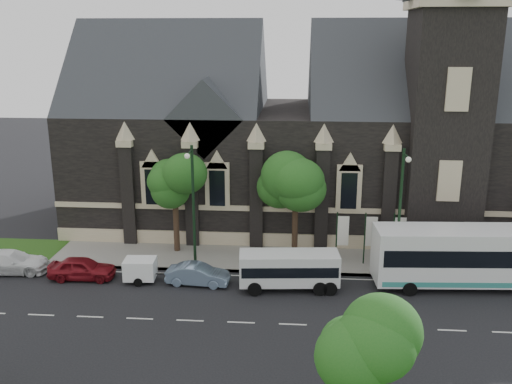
# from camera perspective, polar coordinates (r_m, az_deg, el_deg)

# --- Properties ---
(ground) EXTENTS (160.00, 160.00, 0.00)m
(ground) POSITION_cam_1_polar(r_m,az_deg,el_deg) (33.12, -1.55, -13.25)
(ground) COLOR black
(ground) RESTS_ON ground
(sidewalk) EXTENTS (80.00, 5.00, 0.15)m
(sidewalk) POSITION_cam_1_polar(r_m,az_deg,el_deg) (41.62, -0.22, -6.83)
(sidewalk) COLOR gray
(sidewalk) RESTS_ON ground
(museum) EXTENTS (40.00, 17.70, 29.90)m
(museum) POSITION_cam_1_polar(r_m,az_deg,el_deg) (48.29, 6.75, 6.24)
(museum) COLOR black
(museum) RESTS_ON ground
(tree_park_east) EXTENTS (3.40, 3.40, 6.28)m
(tree_park_east) POSITION_cam_1_polar(r_m,az_deg,el_deg) (22.81, 12.00, -14.71)
(tree_park_east) COLOR black
(tree_park_east) RESTS_ON ground
(tree_walk_right) EXTENTS (4.08, 4.08, 7.80)m
(tree_walk_right) POSITION_cam_1_polar(r_m,az_deg,el_deg) (40.83, 4.41, 1.18)
(tree_walk_right) COLOR black
(tree_walk_right) RESTS_ON ground
(tree_walk_left) EXTENTS (3.91, 3.91, 7.64)m
(tree_walk_left) POSITION_cam_1_polar(r_m,az_deg,el_deg) (41.79, -8.05, 1.29)
(tree_walk_left) COLOR black
(tree_walk_left) RESTS_ON ground
(street_lamp_near) EXTENTS (0.36, 1.88, 9.00)m
(street_lamp_near) POSITION_cam_1_polar(r_m,az_deg,el_deg) (38.17, 14.62, -1.43)
(street_lamp_near) COLOR black
(street_lamp_near) RESTS_ON ground
(street_lamp_mid) EXTENTS (0.36, 1.88, 9.00)m
(street_lamp_mid) POSITION_cam_1_polar(r_m,az_deg,el_deg) (38.19, -6.51, -1.00)
(street_lamp_mid) COLOR black
(street_lamp_mid) RESTS_ON ground
(banner_flag_left) EXTENTS (0.90, 0.10, 4.00)m
(banner_flag_left) POSITION_cam_1_polar(r_m,az_deg,el_deg) (40.34, 8.69, -4.25)
(banner_flag_left) COLOR black
(banner_flag_left) RESTS_ON ground
(banner_flag_center) EXTENTS (0.90, 0.10, 4.00)m
(banner_flag_center) POSITION_cam_1_polar(r_m,az_deg,el_deg) (40.55, 11.51, -4.29)
(banner_flag_center) COLOR black
(banner_flag_center) RESTS_ON ground
(banner_flag_right) EXTENTS (0.90, 0.10, 4.00)m
(banner_flag_right) POSITION_cam_1_polar(r_m,az_deg,el_deg) (40.85, 14.30, -4.31)
(banner_flag_right) COLOR black
(banner_flag_right) RESTS_ON ground
(tour_coach) EXTENTS (13.93, 3.81, 4.02)m
(tour_coach) POSITION_cam_1_polar(r_m,az_deg,el_deg) (39.38, 22.06, -6.09)
(tour_coach) COLOR silver
(tour_coach) RESTS_ON ground
(shuttle_bus) EXTENTS (6.61, 2.80, 2.49)m
(shuttle_bus) POSITION_cam_1_polar(r_m,az_deg,el_deg) (36.58, 3.45, -7.81)
(shuttle_bus) COLOR silver
(shuttle_bus) RESTS_ON ground
(box_trailer) EXTENTS (3.04, 1.79, 1.60)m
(box_trailer) POSITION_cam_1_polar(r_m,az_deg,el_deg) (38.55, -11.81, -7.74)
(box_trailer) COLOR white
(box_trailer) RESTS_ON ground
(sedan) EXTENTS (4.32, 1.78, 1.39)m
(sedan) POSITION_cam_1_polar(r_m,az_deg,el_deg) (37.65, -5.99, -8.42)
(sedan) COLOR #7991AF
(sedan) RESTS_ON ground
(car_far_red) EXTENTS (4.56, 1.98, 1.53)m
(car_far_red) POSITION_cam_1_polar(r_m,az_deg,el_deg) (40.03, -17.42, -7.47)
(car_far_red) COLOR maroon
(car_far_red) RESTS_ON ground
(car_far_white) EXTENTS (5.53, 2.66, 1.55)m
(car_far_white) POSITION_cam_1_polar(r_m,az_deg,el_deg) (42.83, -23.90, -6.57)
(car_far_white) COLOR white
(car_far_white) RESTS_ON ground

